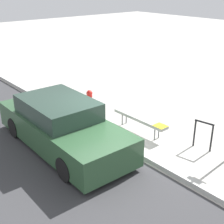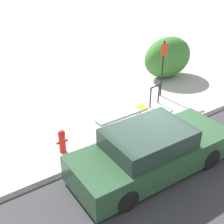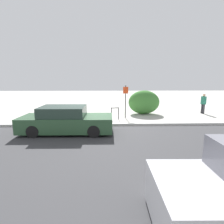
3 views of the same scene
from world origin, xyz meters
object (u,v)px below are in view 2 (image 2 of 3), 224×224
object	(u,v)px
parked_car_near	(152,152)
bike_rack	(155,93)
sign_post	(163,64)
fire_hydrant	(62,141)
bench	(123,115)

from	to	relation	value
parked_car_near	bike_rack	bearing A→B (deg)	48.37
sign_post	bike_rack	bearing A→B (deg)	-147.78
fire_hydrant	sign_post	bearing A→B (deg)	13.49
bench	parked_car_near	xyz separation A→B (m)	(-0.75, -2.34, 0.21)
bench	bike_rack	distance (m)	1.97
fire_hydrant	parked_car_near	xyz separation A→B (m)	(1.63, -2.16, 0.23)
parked_car_near	fire_hydrant	bearing A→B (deg)	128.03
fire_hydrant	parked_car_near	bearing A→B (deg)	-52.89
bike_rack	parked_car_near	distance (m)	3.92
bench	parked_car_near	size ratio (longest dim) A/B	0.43
bench	parked_car_near	bearing A→B (deg)	-108.56
bike_rack	parked_car_near	world-z (taller)	parked_car_near
sign_post	fire_hydrant	xyz separation A→B (m)	(-5.04, -1.21, -0.98)
sign_post	parked_car_near	distance (m)	4.85
bike_rack	fire_hydrant	xyz separation A→B (m)	(-4.28, -0.73, -0.09)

